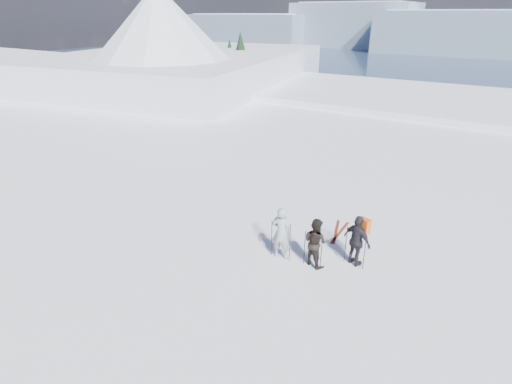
# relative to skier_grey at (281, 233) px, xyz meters

# --- Properties ---
(lake_basin) EXTENTS (820.00, 820.00, 71.62)m
(lake_basin) POSITION_rel_skier_grey_xyz_m (0.99, 27.97, -7.38)
(lake_basin) COLOR white
(lake_basin) RESTS_ON ground
(near_ridge) EXTENTS (31.37, 35.68, 25.62)m
(near_ridge) POSITION_rel_skier_grey_xyz_m (-25.57, 27.31, -4.36)
(near_ridge) COLOR white
(near_ridge) RESTS_ON ground
(skier_grey) EXTENTS (0.69, 0.50, 1.76)m
(skier_grey) POSITION_rel_skier_grey_xyz_m (0.00, 0.00, 0.00)
(skier_grey) COLOR #9BA3A9
(skier_grey) RESTS_ON ground
(skier_dark) EXTENTS (0.91, 0.80, 1.58)m
(skier_dark) POSITION_rel_skier_grey_xyz_m (1.06, 0.20, -0.09)
(skier_dark) COLOR black
(skier_dark) RESTS_ON ground
(skier_pack) EXTENTS (1.06, 0.74, 1.66)m
(skier_pack) POSITION_rel_skier_grey_xyz_m (2.14, 0.85, -0.05)
(skier_pack) COLOR black
(skier_pack) RESTS_ON ground
(backpack) EXTENTS (0.40, 0.32, 0.46)m
(backpack) POSITION_rel_skier_grey_xyz_m (2.23, 1.08, 1.02)
(backpack) COLOR #E75315
(backpack) RESTS_ON skier_pack
(ski_poles) EXTENTS (2.77, 0.90, 1.30)m
(ski_poles) POSITION_rel_skier_grey_xyz_m (1.04, 0.28, -0.28)
(ski_poles) COLOR black
(ski_poles) RESTS_ON ground
(skis_loose) EXTENTS (0.54, 1.70, 0.03)m
(skis_loose) POSITION_rel_skier_grey_xyz_m (0.99, 2.44, -0.87)
(skis_loose) COLOR black
(skis_loose) RESTS_ON ground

